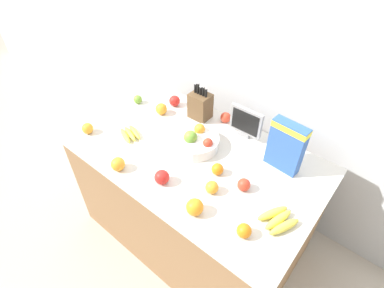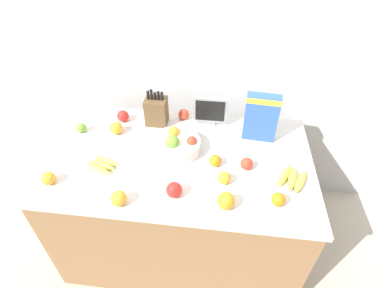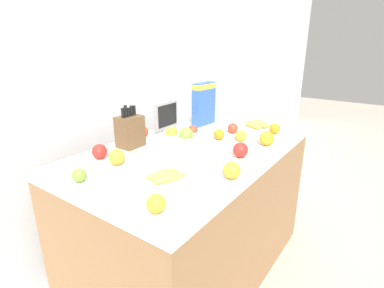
{
  "view_description": "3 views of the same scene",
  "coord_description": "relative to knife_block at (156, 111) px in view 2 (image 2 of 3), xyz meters",
  "views": [
    {
      "loc": [
        0.85,
        -1.04,
        2.14
      ],
      "look_at": [
        -0.02,
        0.01,
        0.93
      ],
      "focal_mm": 28.0,
      "sensor_mm": 36.0,
      "label": 1
    },
    {
      "loc": [
        0.23,
        -1.29,
        2.09
      ],
      "look_at": [
        0.08,
        -0.02,
        1.0
      ],
      "focal_mm": 28.0,
      "sensor_mm": 36.0,
      "label": 2
    },
    {
      "loc": [
        -1.37,
        -0.96,
        1.48
      ],
      "look_at": [
        -0.08,
        -0.05,
        0.93
      ],
      "focal_mm": 28.0,
      "sensor_mm": 36.0,
      "label": 3
    }
  ],
  "objects": [
    {
      "name": "ground_plane",
      "position": [
        0.2,
        -0.32,
        -0.97
      ],
      "size": [
        14.0,
        14.0,
        0.0
      ],
      "primitive_type": "plane",
      "color": "#B2A899"
    },
    {
      "name": "wall_back",
      "position": [
        0.2,
        0.36,
        0.33
      ],
      "size": [
        9.0,
        0.06,
        2.6
      ],
      "color": "silver",
      "rests_on": "ground_plane"
    },
    {
      "name": "counter",
      "position": [
        0.2,
        -0.32,
        -0.53
      ],
      "size": [
        1.56,
        0.92,
        0.88
      ],
      "color": "olive",
      "rests_on": "ground_plane"
    },
    {
      "name": "knife_block",
      "position": [
        0.0,
        0.0,
        0.0
      ],
      "size": [
        0.14,
        0.12,
        0.28
      ],
      "color": "brown",
      "rests_on": "counter"
    },
    {
      "name": "small_monitor",
      "position": [
        0.35,
        0.02,
        0.02
      ],
      "size": [
        0.22,
        0.03,
        0.21
      ],
      "color": "gray",
      "rests_on": "counter"
    },
    {
      "name": "cereal_box",
      "position": [
        0.67,
        -0.08,
        0.07
      ],
      "size": [
        0.21,
        0.09,
        0.31
      ],
      "rotation": [
        0.0,
        0.0,
        -0.09
      ],
      "color": "#2D56A8",
      "rests_on": "counter"
    },
    {
      "name": "fruit_bowl",
      "position": [
        0.17,
        -0.26,
        -0.05
      ],
      "size": [
        0.3,
        0.3,
        0.13
      ],
      "color": "silver",
      "rests_on": "counter"
    },
    {
      "name": "banana_bunch_left",
      "position": [
        0.84,
        -0.44,
        -0.08
      ],
      "size": [
        0.19,
        0.21,
        0.04
      ],
      "rotation": [
        0.0,
        0.0,
        4.31
      ],
      "color": "yellow",
      "rests_on": "counter"
    },
    {
      "name": "banana_bunch_right",
      "position": [
        -0.22,
        -0.46,
        -0.08
      ],
      "size": [
        0.19,
        0.15,
        0.03
      ],
      "rotation": [
        0.0,
        0.0,
        6.0
      ],
      "color": "yellow",
      "rests_on": "counter"
    },
    {
      "name": "apple_rightmost",
      "position": [
        -0.23,
        -0.01,
        -0.06
      ],
      "size": [
        0.08,
        0.08,
        0.08
      ],
      "primitive_type": "sphere",
      "color": "red",
      "rests_on": "counter"
    },
    {
      "name": "apple_by_knife_block",
      "position": [
        0.59,
        -0.37,
        -0.06
      ],
      "size": [
        0.07,
        0.07,
        0.07
      ],
      "primitive_type": "sphere",
      "color": "red",
      "rests_on": "counter"
    },
    {
      "name": "apple_front",
      "position": [
        -0.47,
        -0.16,
        -0.06
      ],
      "size": [
        0.06,
        0.06,
        0.06
      ],
      "primitive_type": "sphere",
      "color": "#6B9E33",
      "rests_on": "counter"
    },
    {
      "name": "apple_middle",
      "position": [
        0.17,
        0.07,
        -0.06
      ],
      "size": [
        0.07,
        0.07,
        0.07
      ],
      "primitive_type": "sphere",
      "color": "red",
      "rests_on": "counter"
    },
    {
      "name": "apple_rear",
      "position": [
        0.22,
        -0.62,
        -0.05
      ],
      "size": [
        0.08,
        0.08,
        0.08
      ],
      "primitive_type": "sphere",
      "color": "red",
      "rests_on": "counter"
    },
    {
      "name": "orange_front_center",
      "position": [
        -0.24,
        -0.15,
        -0.06
      ],
      "size": [
        0.08,
        0.08,
        0.08
      ],
      "primitive_type": "sphere",
      "color": "orange",
      "rests_on": "counter"
    },
    {
      "name": "orange_by_cereal",
      "position": [
        -0.46,
        -0.61,
        -0.06
      ],
      "size": [
        0.07,
        0.07,
        0.07
      ],
      "primitive_type": "sphere",
      "color": "orange",
      "rests_on": "counter"
    },
    {
      "name": "orange_near_bowl",
      "position": [
        0.75,
        -0.61,
        -0.06
      ],
      "size": [
        0.07,
        0.07,
        0.07
      ],
      "primitive_type": "sphere",
      "color": "orange",
      "rests_on": "counter"
    },
    {
      "name": "orange_front_right",
      "position": [
        -0.04,
        -0.7,
        -0.06
      ],
      "size": [
        0.08,
        0.08,
        0.08
      ],
      "primitive_type": "sphere",
      "color": "orange",
      "rests_on": "counter"
    },
    {
      "name": "orange_front_left",
      "position": [
        0.49,
        -0.66,
        -0.05
      ],
      "size": [
        0.09,
        0.09,
        0.09
      ],
      "primitive_type": "sphere",
      "color": "orange",
      "rests_on": "counter"
    },
    {
      "name": "orange_mid_right",
      "position": [
        0.47,
        -0.49,
        -0.06
      ],
      "size": [
        0.07,
        0.07,
        0.07
      ],
      "primitive_type": "sphere",
      "color": "orange",
      "rests_on": "counter"
    },
    {
      "name": "orange_mid_left",
      "position": [
        0.42,
        -0.37,
        -0.06
      ],
      "size": [
        0.07,
        0.07,
        0.07
      ],
      "primitive_type": "sphere",
      "color": "orange",
      "rests_on": "counter"
    }
  ]
}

